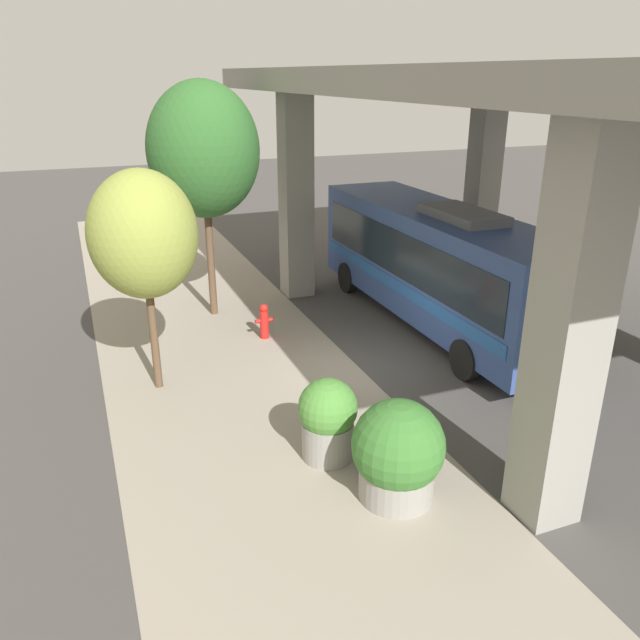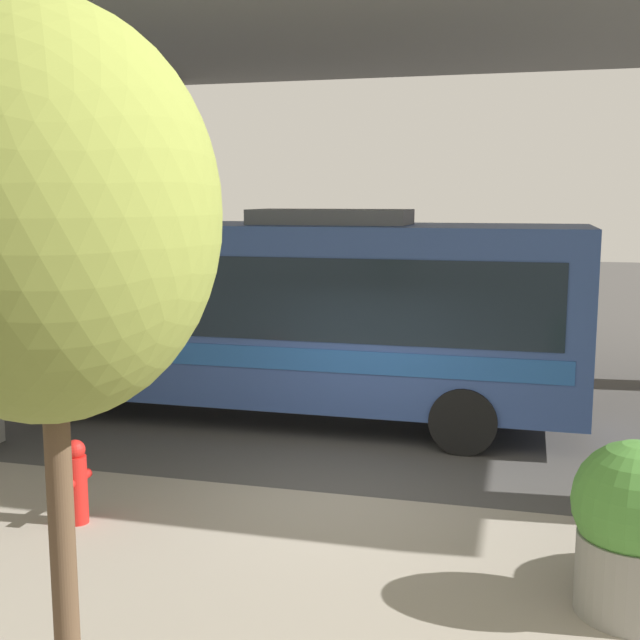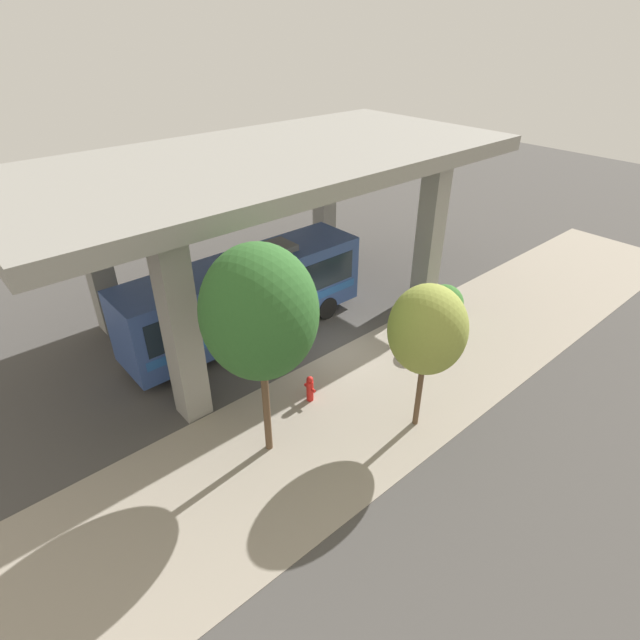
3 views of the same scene
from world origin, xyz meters
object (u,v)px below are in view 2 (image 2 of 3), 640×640
object	(u,v)px
fire_hydrant	(76,482)
planter_front	(634,528)
bus	(272,307)
street_tree_far	(46,216)

from	to	relation	value
fire_hydrant	planter_front	size ratio (longest dim) A/B	0.62
bus	street_tree_far	size ratio (longest dim) A/B	2.03
bus	fire_hydrant	distance (m)	5.16
bus	planter_front	size ratio (longest dim) A/B	6.28
planter_front	bus	bearing A→B (deg)	43.37
fire_hydrant	planter_front	xyz separation A→B (m)	(-0.55, -5.93, 0.32)
planter_front	street_tree_far	world-z (taller)	street_tree_far
bus	planter_front	distance (m)	7.58
bus	fire_hydrant	xyz separation A→B (m)	(-4.90, 0.78, -1.42)
fire_hydrant	street_tree_far	size ratio (longest dim) A/B	0.20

